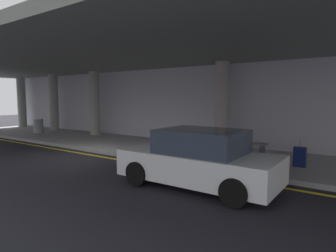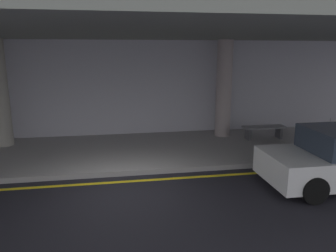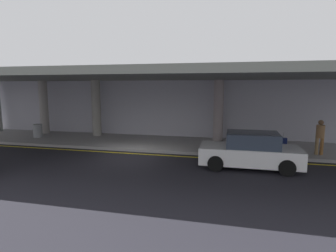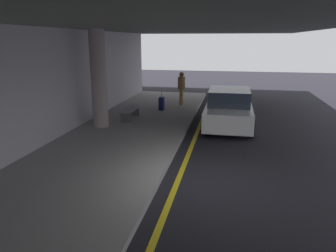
{
  "view_description": "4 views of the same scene",
  "coord_description": "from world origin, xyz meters",
  "px_view_note": "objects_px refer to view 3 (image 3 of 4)",
  "views": [
    {
      "loc": [
        9.22,
        -7.04,
        2.32
      ],
      "look_at": [
        2.58,
        2.38,
        1.18
      ],
      "focal_mm": 31.11,
      "sensor_mm": 36.0,
      "label": 1
    },
    {
      "loc": [
        -0.19,
        -7.58,
        3.4
      ],
      "look_at": [
        1.53,
        2.52,
        1.03
      ],
      "focal_mm": 34.91,
      "sensor_mm": 36.0,
      "label": 2
    },
    {
      "loc": [
        4.85,
        -12.33,
        3.4
      ],
      "look_at": [
        1.48,
        1.89,
        1.3
      ],
      "focal_mm": 29.43,
      "sensor_mm": 36.0,
      "label": 3
    },
    {
      "loc": [
        -7.38,
        -0.59,
        3.4
      ],
      "look_at": [
        1.97,
        1.26,
        0.85
      ],
      "focal_mm": 34.43,
      "sensor_mm": 36.0,
      "label": 4
    }
  ],
  "objects_px": {
    "support_column_center": "(96,108)",
    "support_column_right_mid": "(218,111)",
    "trash_bin_steel": "(38,131)",
    "support_column_left_mid": "(44,107)",
    "bench_metal": "(241,138)",
    "traveler_with_luggage": "(320,135)",
    "suitcase_upright_primary": "(283,144)",
    "car_white_no2": "(250,151)"
  },
  "relations": [
    {
      "from": "support_column_right_mid",
      "to": "support_column_left_mid",
      "type": "bearing_deg",
      "value": 180.0
    },
    {
      "from": "traveler_with_luggage",
      "to": "trash_bin_steel",
      "type": "relative_size",
      "value": 1.98
    },
    {
      "from": "support_column_right_mid",
      "to": "car_white_no2",
      "type": "height_order",
      "value": "support_column_right_mid"
    },
    {
      "from": "support_column_center",
      "to": "support_column_right_mid",
      "type": "xyz_separation_m",
      "value": [
        8.0,
        0.0,
        0.0
      ]
    },
    {
      "from": "support_column_left_mid",
      "to": "support_column_center",
      "type": "bearing_deg",
      "value": 0.0
    },
    {
      "from": "support_column_left_mid",
      "to": "bench_metal",
      "type": "xyz_separation_m",
      "value": [
        13.37,
        -0.76,
        -1.47
      ]
    },
    {
      "from": "suitcase_upright_primary",
      "to": "bench_metal",
      "type": "height_order",
      "value": "suitcase_upright_primary"
    },
    {
      "from": "support_column_center",
      "to": "support_column_right_mid",
      "type": "distance_m",
      "value": 8.0
    },
    {
      "from": "support_column_center",
      "to": "trash_bin_steel",
      "type": "xyz_separation_m",
      "value": [
        -3.41,
        -1.5,
        -1.4
      ]
    },
    {
      "from": "trash_bin_steel",
      "to": "bench_metal",
      "type": "bearing_deg",
      "value": 3.34
    },
    {
      "from": "traveler_with_luggage",
      "to": "bench_metal",
      "type": "height_order",
      "value": "traveler_with_luggage"
    },
    {
      "from": "traveler_with_luggage",
      "to": "support_column_right_mid",
      "type": "bearing_deg",
      "value": 156.36
    },
    {
      "from": "traveler_with_luggage",
      "to": "support_column_left_mid",
      "type": "bearing_deg",
      "value": 174.08
    },
    {
      "from": "support_column_center",
      "to": "support_column_left_mid",
      "type": "bearing_deg",
      "value": 180.0
    },
    {
      "from": "support_column_left_mid",
      "to": "support_column_right_mid",
      "type": "height_order",
      "value": "same"
    },
    {
      "from": "traveler_with_luggage",
      "to": "suitcase_upright_primary",
      "type": "bearing_deg",
      "value": 156.42
    },
    {
      "from": "support_column_left_mid",
      "to": "trash_bin_steel",
      "type": "distance_m",
      "value": 2.14
    },
    {
      "from": "bench_metal",
      "to": "traveler_with_luggage",
      "type": "bearing_deg",
      "value": -24.44
    },
    {
      "from": "support_column_left_mid",
      "to": "support_column_center",
      "type": "relative_size",
      "value": 1.0
    },
    {
      "from": "suitcase_upright_primary",
      "to": "bench_metal",
      "type": "xyz_separation_m",
      "value": [
        -2.06,
        0.9,
        0.04
      ]
    },
    {
      "from": "support_column_center",
      "to": "support_column_right_mid",
      "type": "height_order",
      "value": "same"
    },
    {
      "from": "car_white_no2",
      "to": "support_column_center",
      "type": "bearing_deg",
      "value": -30.82
    },
    {
      "from": "support_column_center",
      "to": "car_white_no2",
      "type": "distance_m",
      "value": 10.83
    },
    {
      "from": "suitcase_upright_primary",
      "to": "trash_bin_steel",
      "type": "xyz_separation_m",
      "value": [
        -14.84,
        0.15,
        0.11
      ]
    },
    {
      "from": "support_column_center",
      "to": "trash_bin_steel",
      "type": "bearing_deg",
      "value": -156.19
    },
    {
      "from": "support_column_right_mid",
      "to": "suitcase_upright_primary",
      "type": "height_order",
      "value": "support_column_right_mid"
    },
    {
      "from": "support_column_right_mid",
      "to": "car_white_no2",
      "type": "relative_size",
      "value": 0.89
    },
    {
      "from": "support_column_left_mid",
      "to": "bench_metal",
      "type": "relative_size",
      "value": 2.28
    },
    {
      "from": "traveler_with_luggage",
      "to": "suitcase_upright_primary",
      "type": "xyz_separation_m",
      "value": [
        -1.51,
        0.72,
        -0.65
      ]
    },
    {
      "from": "traveler_with_luggage",
      "to": "trash_bin_steel",
      "type": "height_order",
      "value": "traveler_with_luggage"
    },
    {
      "from": "trash_bin_steel",
      "to": "support_column_left_mid",
      "type": "bearing_deg",
      "value": 111.5
    },
    {
      "from": "support_column_left_mid",
      "to": "support_column_right_mid",
      "type": "xyz_separation_m",
      "value": [
        12.0,
        0.0,
        0.0
      ]
    },
    {
      "from": "support_column_left_mid",
      "to": "support_column_right_mid",
      "type": "distance_m",
      "value": 12.0
    },
    {
      "from": "bench_metal",
      "to": "trash_bin_steel",
      "type": "height_order",
      "value": "trash_bin_steel"
    },
    {
      "from": "support_column_center",
      "to": "bench_metal",
      "type": "distance_m",
      "value": 9.51
    },
    {
      "from": "support_column_right_mid",
      "to": "bench_metal",
      "type": "bearing_deg",
      "value": -28.94
    },
    {
      "from": "car_white_no2",
      "to": "suitcase_upright_primary",
      "type": "distance_m",
      "value": 3.68
    },
    {
      "from": "support_column_right_mid",
      "to": "support_column_center",
      "type": "bearing_deg",
      "value": 180.0
    },
    {
      "from": "suitcase_upright_primary",
      "to": "car_white_no2",
      "type": "bearing_deg",
      "value": -108.45
    },
    {
      "from": "suitcase_upright_primary",
      "to": "traveler_with_luggage",
      "type": "bearing_deg",
      "value": -14.27
    },
    {
      "from": "support_column_center",
      "to": "trash_bin_steel",
      "type": "height_order",
      "value": "support_column_center"
    },
    {
      "from": "support_column_left_mid",
      "to": "car_white_no2",
      "type": "distance_m",
      "value": 14.5
    }
  ]
}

